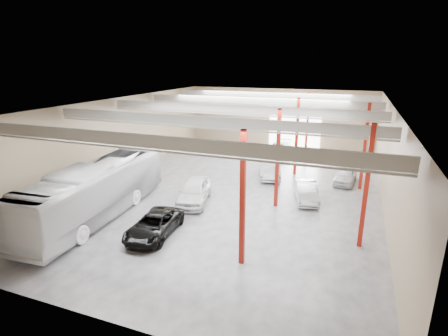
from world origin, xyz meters
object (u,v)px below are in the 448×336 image
Objects in this scene: car_row_b at (270,168)px; car_right_near at (306,192)px; coach_bus at (96,191)px; car_row_a at (194,191)px; black_sedan at (154,225)px; car_row_c at (279,149)px; car_right_far at (346,176)px.

car_row_b reaches higher than car_right_near.
coach_bus is at bearing -163.03° from car_right_near.
car_row_a is 1.18× the size of car_right_near.
black_sedan is 14.02m from car_row_b.
coach_bus is 5.21m from black_sedan.
car_row_b is (8.75, 12.50, -0.99)m from coach_bus.
car_row_c is (3.02, 21.00, 0.08)m from black_sedan.
car_row_c reaches higher than car_right_near.
car_row_b is at bearing -168.33° from car_right_far.
car_row_c is 1.32× the size of car_right_far.
car_right_far is (15.28, 13.02, -1.15)m from coach_bus.
car_right_far is at bearing 48.82° from car_right_near.
car_row_a is 8.38m from car_right_near.
car_right_far is at bearing -11.95° from car_row_b.
black_sedan is at bearing -15.64° from coach_bus.
black_sedan is at bearing -145.83° from car_right_near.
car_right_near reaches higher than black_sedan.
car_row_b is 1.29× the size of car_right_far.
car_right_near is at bearing 9.03° from car_row_a.
car_right_near is (7.71, 8.82, 0.04)m from black_sedan.
car_row_a reaches higher than black_sedan.
car_row_c is 1.20× the size of car_right_near.
coach_bus is at bearing 163.84° from black_sedan.
car_row_a reaches higher than car_right_near.
black_sedan is at bearing -119.18° from car_right_far.
car_row_b is 0.98× the size of car_row_c.
car_row_b is at bearing 69.58° from black_sedan.
car_right_far is (10.30, 8.47, -0.19)m from car_row_a.
black_sedan is 0.93× the size of car_row_c.
car_right_near is 5.81m from car_right_far.
coach_bus is 2.60× the size of car_row_a.
car_right_far is (7.28, -6.98, -0.08)m from car_row_c.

